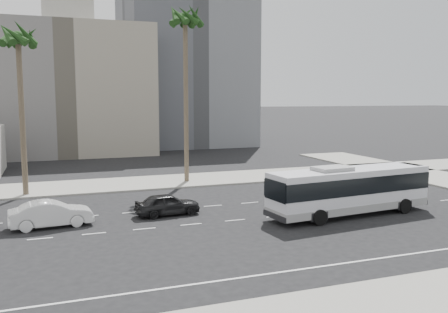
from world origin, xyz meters
name	(u,v)px	position (x,y,z in m)	size (l,w,h in m)	color
ground	(276,217)	(0.00, 0.00, 0.00)	(700.00, 700.00, 0.00)	black
sidewalk_north	(205,179)	(0.00, 15.50, 0.07)	(120.00, 7.00, 0.15)	gray
midrise_beige_west	(63,91)	(-12.00, 45.00, 9.00)	(24.00, 18.00, 18.00)	slate
midrise_gray_center	(184,68)	(8.00, 52.00, 13.00)	(20.00, 20.00, 26.00)	#53555B
civic_tower	(68,40)	(-2.00, 250.00, 38.83)	(42.00, 42.00, 129.00)	beige
highrise_right	(162,47)	(45.00, 230.00, 35.00)	(26.00, 26.00, 70.00)	#525961
highrise_far	(191,61)	(70.00, 260.00, 30.00)	(22.00, 22.00, 60.00)	#525961
city_bus	(350,189)	(4.92, -1.34, 1.81)	(12.23, 3.87, 3.45)	silver
car_a	(168,204)	(-6.81, 2.99, 0.76)	(4.44, 1.79, 1.51)	black
car_b	(51,214)	(-14.34, 2.52, 0.82)	(5.00, 1.74, 1.65)	silver
palm_near	(185,22)	(-2.14, 14.68, 14.87)	(4.87, 4.87, 16.42)	brown
palm_mid	(18,41)	(-16.23, 13.24, 12.44)	(4.47, 4.47, 13.83)	brown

